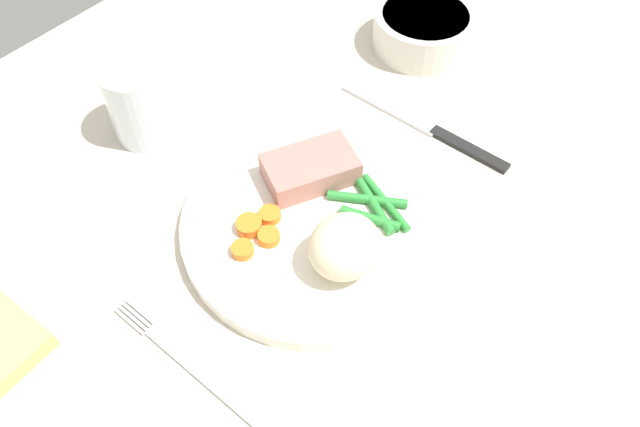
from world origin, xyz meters
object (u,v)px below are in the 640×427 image
meat_portion (310,169)px  fork (189,363)px  water_glass (143,105)px  salad_bowl (424,28)px  dinner_plate (320,225)px  knife (427,127)px

meat_portion → fork: size_ratio=0.52×
water_glass → salad_bowl: bearing=-25.3°
dinner_plate → water_glass: bearing=93.0°
dinner_plate → fork: (-17.07, -0.26, -0.60)cm
knife → water_glass: bearing=134.0°
meat_portion → water_glass: size_ratio=1.03×
dinner_plate → water_glass: 22.66cm
fork → water_glass: bearing=58.7°
dinner_plate → knife: (17.73, -0.29, -0.60)cm
water_glass → meat_portion: bearing=-76.1°
knife → salad_bowl: salad_bowl is taller
fork → salad_bowl: salad_bowl is taller
fork → water_glass: water_glass is taller
dinner_plate → water_glass: water_glass is taller
fork → knife: bearing=3.6°
fork → salad_bowl: 47.13cm
salad_bowl → dinner_plate: bearing=-164.6°
meat_portion → knife: meat_portion is taller
dinner_plate → knife: 17.74cm
dinner_plate → water_glass: size_ratio=3.02×
salad_bowl → meat_portion: bearing=-171.0°
dinner_plate → fork: dinner_plate is taller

